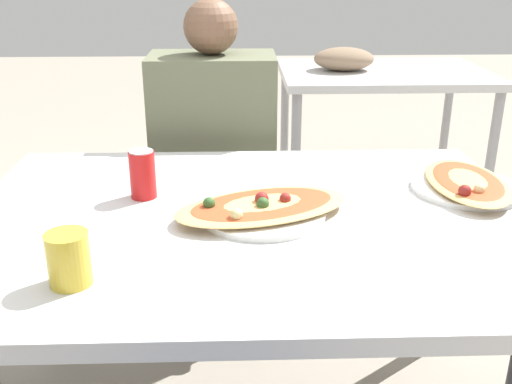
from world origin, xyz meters
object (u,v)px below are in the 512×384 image
object	(u,v)px
soda_can	(143,174)
person_seated	(214,142)
pizza_second	(467,184)
drink_glass	(69,259)
dining_table	(249,238)
chair_far_seated	(216,185)
pizza_main	(262,208)

from	to	relation	value
soda_can	person_seated	bearing A→B (deg)	74.91
pizza_second	drink_glass	bearing A→B (deg)	-154.16
dining_table	person_seated	world-z (taller)	person_seated
chair_far_seated	drink_glass	size ratio (longest dim) A/B	8.23
chair_far_seated	drink_glass	distance (m)	1.19
pizza_main	pizza_second	world-z (taller)	pizza_main
chair_far_seated	person_seated	size ratio (longest dim) A/B	0.73
dining_table	person_seated	bearing A→B (deg)	98.71
soda_can	drink_glass	distance (m)	0.44
person_seated	soda_can	xyz separation A→B (m)	(-0.16, -0.59, 0.10)
dining_table	soda_can	xyz separation A→B (m)	(-0.27, 0.13, 0.12)
dining_table	pizza_second	size ratio (longest dim) A/B	3.67
chair_far_seated	drink_glass	bearing A→B (deg)	78.22
soda_can	pizza_second	world-z (taller)	soda_can
pizza_main	drink_glass	world-z (taller)	drink_glass
chair_far_seated	drink_glass	world-z (taller)	chair_far_seated
pizza_second	pizza_main	bearing A→B (deg)	-165.59
person_seated	soda_can	bearing A→B (deg)	74.91
chair_far_seated	pizza_second	bearing A→B (deg)	135.11
soda_can	drink_glass	bearing A→B (deg)	-100.13
pizza_second	dining_table	bearing A→B (deg)	-166.26
chair_far_seated	pizza_main	bearing A→B (deg)	99.67
dining_table	pizza_main	distance (m)	0.09
drink_glass	pizza_main	bearing A→B (deg)	39.15
person_seated	drink_glass	world-z (taller)	person_seated
soda_can	drink_glass	size ratio (longest dim) A/B	1.20
person_seated	soda_can	world-z (taller)	person_seated
chair_far_seated	pizza_main	world-z (taller)	chair_far_seated
person_seated	drink_glass	xyz separation A→B (m)	(-0.24, -1.02, 0.09)
chair_far_seated	person_seated	xyz separation A→B (m)	(-0.00, -0.11, 0.21)
pizza_main	pizza_second	distance (m)	0.56
dining_table	chair_far_seated	distance (m)	0.85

